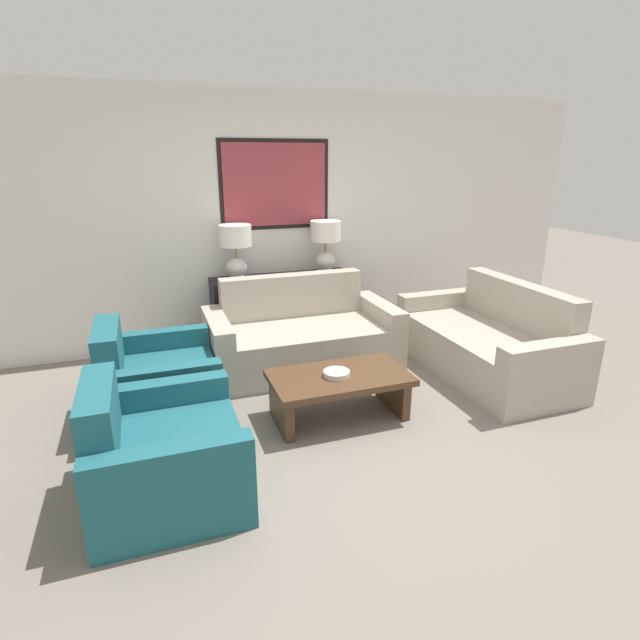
{
  "coord_description": "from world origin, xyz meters",
  "views": [
    {
      "loc": [
        -1.36,
        -2.86,
        1.98
      ],
      "look_at": [
        -0.01,
        0.97,
        0.65
      ],
      "focal_mm": 28.0,
      "sensor_mm": 36.0,
      "label": 1
    }
  ],
  "objects_px": {
    "console_table": "(284,310)",
    "coffee_table": "(339,386)",
    "couch_by_side": "(487,343)",
    "table_lamp_right": "(325,240)",
    "armchair_near_camera": "(162,456)",
    "couch_by_back_wall": "(302,338)",
    "armchair_near_back_wall": "(155,383)",
    "decorative_bowl": "(337,374)",
    "table_lamp_left": "(236,245)"
  },
  "relations": [
    {
      "from": "couch_by_side",
      "to": "armchair_near_back_wall",
      "type": "xyz_separation_m",
      "value": [
        -3.02,
        0.18,
        -0.01
      ]
    },
    {
      "from": "console_table",
      "to": "decorative_bowl",
      "type": "bearing_deg",
      "value": -92.2
    },
    {
      "from": "decorative_bowl",
      "to": "armchair_near_back_wall",
      "type": "relative_size",
      "value": 0.21
    },
    {
      "from": "table_lamp_right",
      "to": "couch_by_back_wall",
      "type": "height_order",
      "value": "table_lamp_right"
    },
    {
      "from": "coffee_table",
      "to": "couch_by_back_wall",
      "type": "bearing_deg",
      "value": 88.05
    },
    {
      "from": "coffee_table",
      "to": "couch_by_side",
      "type": "bearing_deg",
      "value": 12.25
    },
    {
      "from": "table_lamp_left",
      "to": "table_lamp_right",
      "type": "xyz_separation_m",
      "value": [
        0.97,
        0.0,
        0.0
      ]
    },
    {
      "from": "couch_by_back_wall",
      "to": "table_lamp_right",
      "type": "bearing_deg",
      "value": 53.44
    },
    {
      "from": "table_lamp_left",
      "to": "decorative_bowl",
      "type": "relative_size",
      "value": 2.73
    },
    {
      "from": "couch_by_back_wall",
      "to": "coffee_table",
      "type": "distance_m",
      "value": 1.1
    },
    {
      "from": "table_lamp_left",
      "to": "couch_by_back_wall",
      "type": "height_order",
      "value": "table_lamp_left"
    },
    {
      "from": "console_table",
      "to": "couch_by_side",
      "type": "height_order",
      "value": "couch_by_side"
    },
    {
      "from": "coffee_table",
      "to": "decorative_bowl",
      "type": "bearing_deg",
      "value": -150.56
    },
    {
      "from": "couch_by_side",
      "to": "armchair_near_camera",
      "type": "relative_size",
      "value": 1.87
    },
    {
      "from": "couch_by_side",
      "to": "armchair_near_camera",
      "type": "bearing_deg",
      "value": -163.45
    },
    {
      "from": "console_table",
      "to": "coffee_table",
      "type": "xyz_separation_m",
      "value": [
        -0.04,
        -1.76,
        -0.11
      ]
    },
    {
      "from": "couch_by_back_wall",
      "to": "couch_by_side",
      "type": "bearing_deg",
      "value": -24.5
    },
    {
      "from": "table_lamp_right",
      "to": "couch_by_side",
      "type": "bearing_deg",
      "value": -50.81
    },
    {
      "from": "decorative_bowl",
      "to": "table_lamp_right",
      "type": "bearing_deg",
      "value": 72.64
    },
    {
      "from": "coffee_table",
      "to": "armchair_near_back_wall",
      "type": "relative_size",
      "value": 1.11
    },
    {
      "from": "table_lamp_right",
      "to": "couch_by_side",
      "type": "distance_m",
      "value": 1.99
    },
    {
      "from": "table_lamp_right",
      "to": "armchair_near_back_wall",
      "type": "bearing_deg",
      "value": -147.02
    },
    {
      "from": "armchair_near_camera",
      "to": "console_table",
      "type": "bearing_deg",
      "value": 58.69
    },
    {
      "from": "console_table",
      "to": "armchair_near_back_wall",
      "type": "distance_m",
      "value": 1.86
    },
    {
      "from": "couch_by_back_wall",
      "to": "decorative_bowl",
      "type": "distance_m",
      "value": 1.13
    },
    {
      "from": "armchair_near_camera",
      "to": "couch_by_back_wall",
      "type": "bearing_deg",
      "value": 49.58
    },
    {
      "from": "armchair_near_back_wall",
      "to": "couch_by_side",
      "type": "bearing_deg",
      "value": -3.33
    },
    {
      "from": "table_lamp_left",
      "to": "decorative_bowl",
      "type": "bearing_deg",
      "value": -76.74
    },
    {
      "from": "couch_by_back_wall",
      "to": "armchair_near_camera",
      "type": "relative_size",
      "value": 1.87
    },
    {
      "from": "couch_by_back_wall",
      "to": "armchair_near_camera",
      "type": "bearing_deg",
      "value": -130.42
    },
    {
      "from": "decorative_bowl",
      "to": "couch_by_side",
      "type": "bearing_deg",
      "value": 12.6
    },
    {
      "from": "coffee_table",
      "to": "armchair_near_back_wall",
      "type": "distance_m",
      "value": 1.46
    },
    {
      "from": "table_lamp_right",
      "to": "armchair_near_camera",
      "type": "bearing_deg",
      "value": -129.36
    },
    {
      "from": "armchair_near_back_wall",
      "to": "armchair_near_camera",
      "type": "height_order",
      "value": "same"
    },
    {
      "from": "table_lamp_left",
      "to": "coffee_table",
      "type": "xyz_separation_m",
      "value": [
        0.45,
        -1.76,
        -0.85
      ]
    },
    {
      "from": "couch_by_side",
      "to": "decorative_bowl",
      "type": "height_order",
      "value": "couch_by_side"
    },
    {
      "from": "table_lamp_right",
      "to": "couch_by_back_wall",
      "type": "xyz_separation_m",
      "value": [
        -0.49,
        -0.66,
        -0.84
      ]
    },
    {
      "from": "coffee_table",
      "to": "table_lamp_right",
      "type": "bearing_deg",
      "value": 73.4
    },
    {
      "from": "table_lamp_left",
      "to": "armchair_near_back_wall",
      "type": "xyz_separation_m",
      "value": [
        -0.91,
        -1.22,
        -0.85
      ]
    },
    {
      "from": "table_lamp_right",
      "to": "armchair_near_camera",
      "type": "height_order",
      "value": "table_lamp_right"
    },
    {
      "from": "armchair_near_back_wall",
      "to": "console_table",
      "type": "bearing_deg",
      "value": 41.19
    },
    {
      "from": "armchair_near_back_wall",
      "to": "decorative_bowl",
      "type": "bearing_deg",
      "value": -22.65
    },
    {
      "from": "table_lamp_left",
      "to": "couch_by_side",
      "type": "relative_size",
      "value": 0.31
    },
    {
      "from": "table_lamp_left",
      "to": "armchair_near_back_wall",
      "type": "bearing_deg",
      "value": -126.66
    },
    {
      "from": "table_lamp_left",
      "to": "decorative_bowl",
      "type": "distance_m",
      "value": 1.97
    },
    {
      "from": "table_lamp_left",
      "to": "console_table",
      "type": "bearing_deg",
      "value": 0.0
    },
    {
      "from": "couch_by_side",
      "to": "armchair_near_back_wall",
      "type": "relative_size",
      "value": 1.87
    },
    {
      "from": "table_lamp_left",
      "to": "table_lamp_right",
      "type": "height_order",
      "value": "same"
    },
    {
      "from": "console_table",
      "to": "armchair_near_back_wall",
      "type": "xyz_separation_m",
      "value": [
        -1.4,
        -1.22,
        -0.11
      ]
    },
    {
      "from": "console_table",
      "to": "couch_by_side",
      "type": "distance_m",
      "value": 2.14
    }
  ]
}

